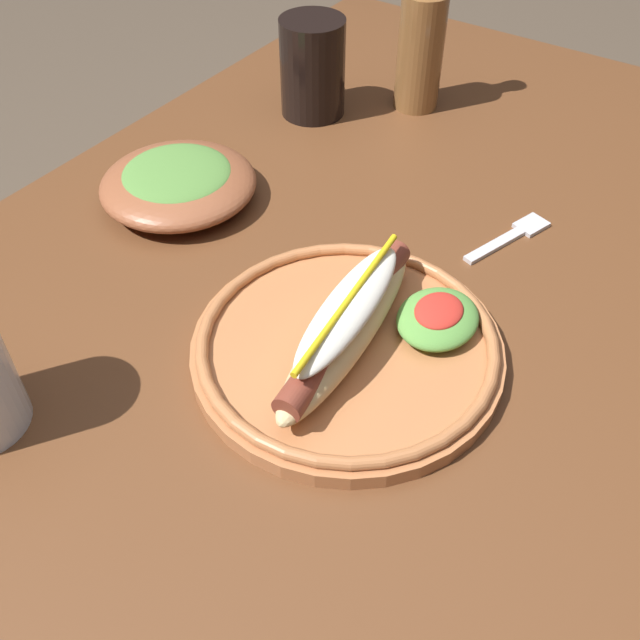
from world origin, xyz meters
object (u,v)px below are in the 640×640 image
(side_bowl, at_px, (178,182))
(fork, at_px, (512,236))
(glass_bottle, at_px, (421,43))
(hot_dog_plate, at_px, (352,339))
(soda_cup, at_px, (313,68))

(side_bowl, bearing_deg, fork, -66.62)
(glass_bottle, distance_m, side_bowl, 0.38)
(hot_dog_plate, relative_size, fork, 2.39)
(hot_dog_plate, height_order, fork, hot_dog_plate)
(hot_dog_plate, xyz_separation_m, soda_cup, (0.36, 0.29, 0.04))
(glass_bottle, bearing_deg, hot_dog_plate, -158.16)
(fork, bearing_deg, soda_cup, 90.89)
(soda_cup, height_order, glass_bottle, glass_bottle)
(glass_bottle, height_order, side_bowl, glass_bottle)
(fork, distance_m, side_bowl, 0.38)
(soda_cup, xyz_separation_m, side_bowl, (-0.26, 0.01, -0.04))
(glass_bottle, bearing_deg, soda_cup, 131.57)
(hot_dog_plate, height_order, soda_cup, soda_cup)
(hot_dog_plate, bearing_deg, side_bowl, 72.18)
(hot_dog_plate, bearing_deg, glass_bottle, 21.84)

